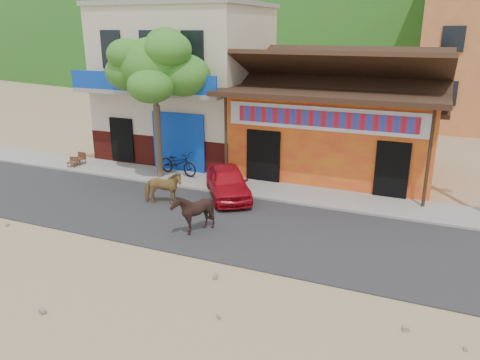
% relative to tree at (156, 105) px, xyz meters
% --- Properties ---
extents(ground, '(120.00, 120.00, 0.00)m').
position_rel_tree_xyz_m(ground, '(4.60, -5.80, -3.12)').
color(ground, '#9E825B').
rests_on(ground, ground).
extents(road, '(60.00, 5.00, 0.04)m').
position_rel_tree_xyz_m(road, '(4.60, -3.30, -3.10)').
color(road, '#28282B').
rests_on(road, ground).
extents(sidewalk, '(60.00, 2.00, 0.12)m').
position_rel_tree_xyz_m(sidewalk, '(4.60, 0.20, -3.06)').
color(sidewalk, gray).
rests_on(sidewalk, ground).
extents(dance_club, '(8.00, 6.00, 3.60)m').
position_rel_tree_xyz_m(dance_club, '(6.60, 4.20, -1.32)').
color(dance_club, orange).
rests_on(dance_club, ground).
extents(cafe_building, '(7.00, 6.00, 7.00)m').
position_rel_tree_xyz_m(cafe_building, '(-0.90, 4.20, 0.38)').
color(cafe_building, beige).
rests_on(cafe_building, ground).
extents(tree, '(3.00, 3.00, 6.00)m').
position_rel_tree_xyz_m(tree, '(0.00, 0.00, 0.00)').
color(tree, '#2D721E').
rests_on(tree, sidewalk).
extents(cow_tan, '(1.57, 1.13, 1.20)m').
position_rel_tree_xyz_m(cow_tan, '(1.76, -2.58, -2.48)').
color(cow_tan, olive).
rests_on(cow_tan, road).
extents(cow_dark, '(1.50, 1.42, 1.34)m').
position_rel_tree_xyz_m(cow_dark, '(3.95, -4.35, -2.41)').
color(cow_dark, black).
rests_on(cow_dark, road).
extents(red_car, '(3.05, 3.63, 1.17)m').
position_rel_tree_xyz_m(red_car, '(3.60, -1.00, -2.49)').
color(red_car, '#B80D1B').
rests_on(red_car, road).
extents(scooter, '(2.02, 1.01, 1.02)m').
position_rel_tree_xyz_m(scooter, '(0.60, 0.49, -2.49)').
color(scooter, black).
rests_on(scooter, sidewalk).
extents(cafe_chair_left, '(0.45, 0.45, 0.79)m').
position_rel_tree_xyz_m(cafe_chair_left, '(-4.40, -0.34, -2.60)').
color(cafe_chair_left, '#4A2C18').
rests_on(cafe_chair_left, sidewalk).
extents(cafe_chair_right, '(0.50, 0.50, 0.99)m').
position_rel_tree_xyz_m(cafe_chair_right, '(-4.40, 0.10, -2.50)').
color(cafe_chair_right, '#4C2619').
rests_on(cafe_chair_right, sidewalk).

